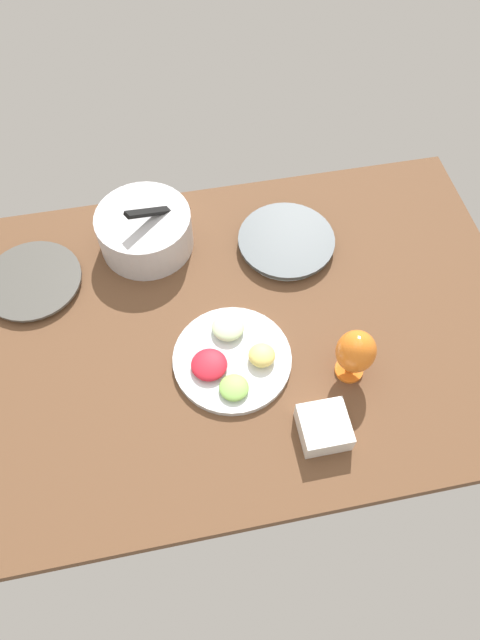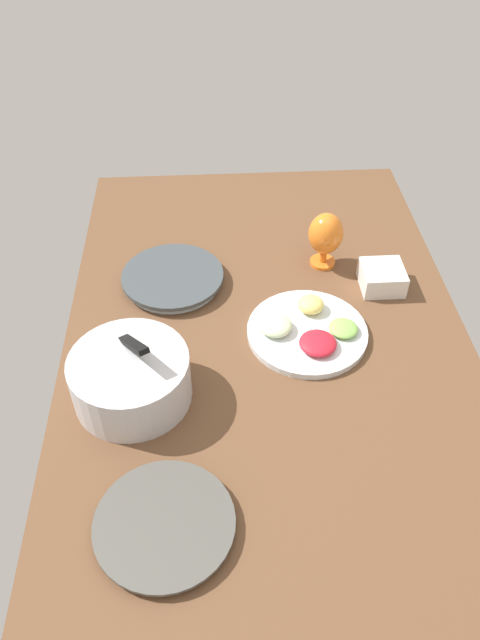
{
  "view_description": "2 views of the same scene",
  "coord_description": "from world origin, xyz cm",
  "px_view_note": "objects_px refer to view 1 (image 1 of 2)",
  "views": [
    {
      "loc": [
        -12.38,
        -75.03,
        128.05
      ],
      "look_at": [
        2.12,
        -0.48,
        3.43
      ],
      "focal_mm": 30.76,
      "sensor_mm": 36.0,
      "label": 1
    },
    {
      "loc": [
        -110.4,
        13.59,
        110.23
      ],
      "look_at": [
        1.03,
        6.87,
        3.43
      ],
      "focal_mm": 33.82,
      "sensor_mm": 36.0,
      "label": 2
    }
  ],
  "objects_px": {
    "mixing_bowl": "(145,230)",
    "fruit_platter": "(232,357)",
    "dinner_plate_right": "(286,242)",
    "hurricane_glass_orange": "(356,352)",
    "dinner_plate_left": "(33,281)",
    "square_bowl_white": "(324,427)"
  },
  "relations": [
    {
      "from": "dinner_plate_right",
      "to": "fruit_platter",
      "type": "xyz_separation_m",
      "value": [
        -0.23,
        -0.35,
        0.0
      ]
    },
    {
      "from": "dinner_plate_left",
      "to": "fruit_platter",
      "type": "xyz_separation_m",
      "value": [
        0.51,
        -0.35,
        0.0
      ]
    },
    {
      "from": "dinner_plate_left",
      "to": "fruit_platter",
      "type": "bearing_deg",
      "value": -34.45
    },
    {
      "from": "hurricane_glass_orange",
      "to": "dinner_plate_right",
      "type": "bearing_deg",
      "value": 98.2
    },
    {
      "from": "fruit_platter",
      "to": "square_bowl_white",
      "type": "relative_size",
      "value": 2.68
    },
    {
      "from": "dinner_plate_left",
      "to": "dinner_plate_right",
      "type": "bearing_deg",
      "value": -0.1
    },
    {
      "from": "dinner_plate_left",
      "to": "hurricane_glass_orange",
      "type": "height_order",
      "value": "hurricane_glass_orange"
    },
    {
      "from": "mixing_bowl",
      "to": "square_bowl_white",
      "type": "bearing_deg",
      "value": -61.95
    },
    {
      "from": "dinner_plate_left",
      "to": "dinner_plate_right",
      "type": "xyz_separation_m",
      "value": [
        0.74,
        -0.0,
        0.0
      ]
    },
    {
      "from": "dinner_plate_right",
      "to": "fruit_platter",
      "type": "bearing_deg",
      "value": -123.29
    },
    {
      "from": "dinner_plate_left",
      "to": "fruit_platter",
      "type": "height_order",
      "value": "fruit_platter"
    },
    {
      "from": "dinner_plate_right",
      "to": "hurricane_glass_orange",
      "type": "xyz_separation_m",
      "value": [
        0.06,
        -0.44,
        0.08
      ]
    },
    {
      "from": "mixing_bowl",
      "to": "fruit_platter",
      "type": "xyz_separation_m",
      "value": [
        0.17,
        -0.43,
        -0.05
      ]
    },
    {
      "from": "square_bowl_white",
      "to": "fruit_platter",
      "type": "bearing_deg",
      "value": 127.6
    },
    {
      "from": "dinner_plate_right",
      "to": "mixing_bowl",
      "type": "xyz_separation_m",
      "value": [
        -0.4,
        0.08,
        0.05
      ]
    },
    {
      "from": "dinner_plate_left",
      "to": "square_bowl_white",
      "type": "height_order",
      "value": "square_bowl_white"
    },
    {
      "from": "dinner_plate_left",
      "to": "hurricane_glass_orange",
      "type": "bearing_deg",
      "value": -28.61
    },
    {
      "from": "mixing_bowl",
      "to": "square_bowl_white",
      "type": "xyz_separation_m",
      "value": [
        0.35,
        -0.67,
        -0.03
      ]
    },
    {
      "from": "dinner_plate_left",
      "to": "mixing_bowl",
      "type": "bearing_deg",
      "value": 13.79
    },
    {
      "from": "mixing_bowl",
      "to": "hurricane_glass_orange",
      "type": "distance_m",
      "value": 0.7
    },
    {
      "from": "mixing_bowl",
      "to": "fruit_platter",
      "type": "height_order",
      "value": "mixing_bowl"
    },
    {
      "from": "dinner_plate_left",
      "to": "fruit_platter",
      "type": "relative_size",
      "value": 0.89
    }
  ]
}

